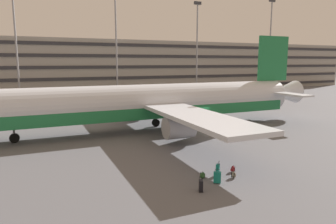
% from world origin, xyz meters
% --- Properties ---
extents(ground_plane, '(600.00, 600.00, 0.00)m').
position_xyz_m(ground_plane, '(0.00, 0.00, 0.00)').
color(ground_plane, '#5B5B60').
extents(terminal_structure, '(151.21, 17.13, 12.84)m').
position_xyz_m(terminal_structure, '(0.00, 49.62, 6.42)').
color(terminal_structure, gray).
rests_on(terminal_structure, ground_plane).
extents(airliner, '(41.82, 33.75, 10.85)m').
position_xyz_m(airliner, '(-4.95, 1.23, 3.06)').
color(airliner, silver).
rests_on(airliner, ground_plane).
extents(light_mast_left, '(1.80, 0.50, 23.43)m').
position_xyz_m(light_mast_left, '(-19.41, 35.90, 13.43)').
color(light_mast_left, gray).
rests_on(light_mast_left, ground_plane).
extents(light_mast_center_left, '(1.80, 0.50, 26.38)m').
position_xyz_m(light_mast_center_left, '(0.03, 35.90, 14.94)').
color(light_mast_center_left, gray).
rests_on(light_mast_center_left, ground_plane).
extents(light_mast_center_right, '(1.80, 0.50, 21.64)m').
position_xyz_m(light_mast_center_right, '(19.82, 35.90, 12.51)').
color(light_mast_center_right, gray).
rests_on(light_mast_center_right, ground_plane).
extents(light_mast_right, '(1.80, 0.50, 23.93)m').
position_xyz_m(light_mast_right, '(42.20, 35.90, 13.69)').
color(light_mast_right, gray).
rests_on(light_mast_right, ground_plane).
extents(suitcase_silver, '(0.38, 0.45, 0.90)m').
position_xyz_m(suitcase_silver, '(-8.31, -15.52, 0.37)').
color(suitcase_silver, black).
rests_on(suitcase_silver, ground_plane).
extents(suitcase_orange, '(0.51, 0.44, 0.97)m').
position_xyz_m(suitcase_orange, '(-6.76, -14.86, 0.40)').
color(suitcase_orange, '#147266').
rests_on(suitcase_orange, ground_plane).
extents(suitcase_large, '(0.41, 0.41, 1.02)m').
position_xyz_m(suitcase_large, '(-6.01, -13.76, 0.43)').
color(suitcase_large, '#147266').
rests_on(suitcase_large, ground_plane).
extents(backpack_black, '(0.39, 0.43, 0.50)m').
position_xyz_m(backpack_black, '(-4.67, -13.59, 0.22)').
color(backpack_black, maroon).
rests_on(backpack_black, ground_plane).
extents(backpack_scuffed, '(0.32, 0.40, 0.50)m').
position_xyz_m(backpack_scuffed, '(-5.27, -14.53, 0.22)').
color(backpack_scuffed, gray).
rests_on(backpack_scuffed, ground_plane).
extents(backpack_navy, '(0.39, 0.26, 0.47)m').
position_xyz_m(backpack_navy, '(-7.18, -13.77, 0.20)').
color(backpack_navy, '#264C26').
rests_on(backpack_navy, ground_plane).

